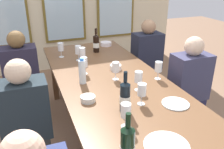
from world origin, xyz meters
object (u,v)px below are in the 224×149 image
Objects in this scene: wine_glass_7 at (82,53)px; tasting_bowl_1 at (88,99)px; tasting_bowl_0 at (116,67)px; wine_glass_5 at (159,67)px; seated_person_3 at (188,91)px; wine_glass_9 at (138,78)px; dining_table at (118,92)px; seated_person_5 at (146,62)px; seated_person_2 at (27,127)px; wine_glass_0 at (116,68)px; wine_glass_8 at (142,91)px; tasting_bowl_2 at (106,44)px; white_plate_0 at (166,145)px; wine_glass_4 at (84,63)px; wine_glass_10 at (126,111)px; seated_person_4 at (23,81)px; wine_glass_3 at (78,50)px; wine_bottle_1 at (127,146)px; wine_bottle_2 at (96,43)px; wine_glass_6 at (61,48)px; white_plate_1 at (175,104)px; water_bottle at (82,72)px; wine_bottle_0 at (125,97)px.

tasting_bowl_1 is at bearing -101.76° from wine_glass_7.
wine_glass_5 is at bearing -51.55° from tasting_bowl_0.
wine_glass_9 is at bearing -166.21° from seated_person_3.
seated_person_5 reaches higher than dining_table.
seated_person_2 is at bearing -148.68° from seated_person_5.
wine_glass_0 is at bearing 77.94° from dining_table.
wine_glass_0 is 0.92m from seated_person_2.
wine_glass_5 reaches higher than dining_table.
tasting_bowl_2 is at bearing 80.38° from wine_glass_8.
wine_glass_7 is at bearing 78.24° from tasting_bowl_1.
white_plate_0 reaches higher than dining_table.
wine_glass_4 is at bearing 118.81° from dining_table.
wine_glass_8 is (0.02, -0.50, -0.00)m from wine_glass_0.
wine_glass_7 is (-0.11, 1.54, 0.11)m from white_plate_0.
dining_table is 0.63m from wine_glass_10.
wine_glass_3 is at bearing -10.99° from seated_person_4.
white_plate_0 is 0.31m from wine_bottle_1.
wine_glass_9 is at bearing -47.94° from seated_person_4.
wine_glass_4 is at bearing -116.95° from wine_bottle_2.
wine_glass_3 is 1.00× the size of wine_glass_5.
wine_glass_0 is 0.90m from wine_glass_6.
seated_person_5 is at bearing 69.95° from white_plate_1.
wine_bottle_1 is 0.29× the size of seated_person_3.
dining_table is 0.24m from wine_glass_0.
wine_bottle_1 is at bearing -74.78° from seated_person_4.
white_plate_0 is 1.13× the size of water_bottle.
seated_person_4 is at bearing 118.04° from wine_bottle_0.
dining_table is at bearing 87.66° from white_plate_0.
water_bottle is 0.22× the size of seated_person_2.
seated_person_4 is (0.00, 0.94, 0.00)m from seated_person_2.
seated_person_4 is at bearing 131.51° from dining_table.
tasting_bowl_0 is at bearing 153.68° from seated_person_3.
wine_glass_5 is 0.16× the size of seated_person_3.
white_plate_0 is 2.09m from tasting_bowl_2.
seated_person_2 reaches higher than wine_glass_6.
seated_person_5 is at bearing -4.38° from wine_bottle_2.
wine_bottle_1 is 1.87m from wine_glass_6.
wine_bottle_1 is 2.22m from tasting_bowl_2.
tasting_bowl_2 is at bearing 75.27° from wine_glass_0.
wine_glass_6 is 0.16× the size of seated_person_4.
wine_glass_3 reaches higher than white_plate_1.
seated_person_5 is at bearing 44.57° from tasting_bowl_1.
wine_bottle_1 is 1.87× the size of wine_glass_7.
water_bottle is 0.79m from wine_glass_6.
wine_glass_8 is at bearing -26.77° from tasting_bowl_1.
seated_person_2 reaches higher than wine_glass_4.
wine_glass_5 reaches higher than tasting_bowl_0.
wine_glass_3 is at bearing 100.97° from wine_glass_8.
wine_glass_10 is at bearing -82.77° from water_bottle.
wine_glass_8 is at bearing -73.74° from wine_glass_6.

